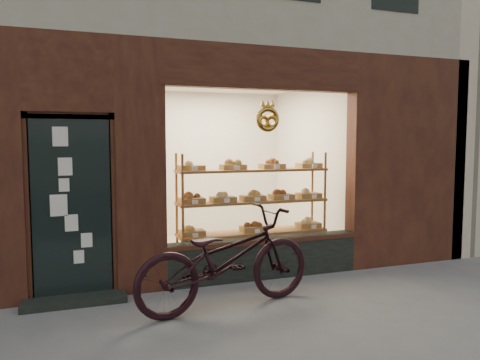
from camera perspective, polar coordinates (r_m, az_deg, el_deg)
name	(u,v)px	position (r m, az deg, el deg)	size (l,w,h in m)	color
ground	(308,346)	(4.58, 8.29, -19.43)	(90.00, 90.00, 0.00)	slate
display_shelf	(253,210)	(6.75, 1.56, -3.67)	(2.20, 0.45, 1.70)	brown
bicycle	(226,259)	(5.28, -1.68, -9.57)	(0.75, 2.14, 1.12)	black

